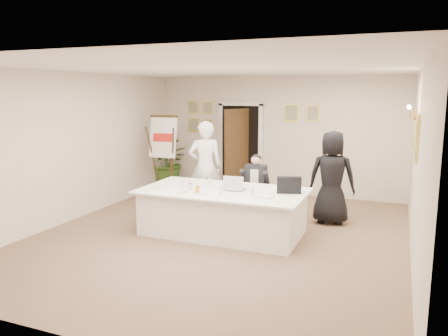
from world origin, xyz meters
TOP-DOWN VIEW (x-y plane):
  - floor at (0.00, 0.00)m, footprint 7.00×7.00m
  - ceiling at (0.00, 0.00)m, footprint 6.00×7.00m
  - wall_back at (0.00, 3.50)m, footprint 6.00×0.10m
  - wall_front at (0.00, -3.50)m, footprint 6.00×0.10m
  - wall_left at (-3.00, 0.00)m, footprint 0.10×7.00m
  - wall_right at (3.00, 0.00)m, footprint 0.10×7.00m
  - doorway at (-0.88, 3.32)m, footprint 1.14×0.86m
  - pictures_back_wall at (-0.80, 3.47)m, footprint 3.40×0.06m
  - pictures_right_wall at (2.97, 1.20)m, footprint 0.06×2.20m
  - wall_sconce at (2.90, 1.20)m, footprint 0.20×0.30m
  - conference_table at (-0.01, 0.11)m, footprint 2.82×1.50m
  - seated_man at (0.20, 1.26)m, footprint 0.62×0.65m
  - flip_chart at (-2.25, 2.09)m, footprint 0.66×0.42m
  - standing_man at (-0.90, 1.34)m, footprint 0.80×0.70m
  - standing_woman at (1.62, 1.45)m, footprint 0.88×0.61m
  - potted_palm at (-2.80, 3.20)m, footprint 1.20×1.05m
  - laptop at (0.19, 0.19)m, footprint 0.38×0.40m
  - laptop_bag at (1.10, 0.28)m, footprint 0.41×0.22m
  - paper_stack at (0.79, -0.15)m, footprint 0.35×0.29m
  - plate_left at (-1.08, -0.23)m, footprint 0.24×0.24m
  - plate_mid at (-0.54, -0.35)m, footprint 0.25×0.25m
  - plate_near at (-0.19, -0.31)m, footprint 0.28×0.28m
  - glass_a at (-0.71, 0.02)m, footprint 0.07×0.07m
  - glass_b at (0.10, -0.25)m, footprint 0.06×0.06m
  - glass_c at (0.61, -0.17)m, footprint 0.08×0.08m
  - glass_d at (-0.32, 0.27)m, footprint 0.06×0.06m
  - oj_glass at (-0.30, -0.29)m, footprint 0.07×0.07m
  - steel_jug at (-0.52, -0.10)m, footprint 0.09×0.09m

SIDE VIEW (x-z plane):
  - floor at x=0.00m, z-range 0.00..0.00m
  - conference_table at x=-0.01m, z-range 0.01..0.78m
  - seated_man at x=0.20m, z-range 0.00..1.26m
  - potted_palm at x=-2.80m, z-range 0.00..1.33m
  - plate_left at x=-1.08m, z-range 0.78..0.79m
  - plate_mid at x=-0.54m, z-range 0.78..0.79m
  - plate_near at x=-0.19m, z-range 0.78..0.79m
  - paper_stack at x=0.79m, z-range 0.78..0.80m
  - steel_jug at x=-0.52m, z-range 0.78..0.89m
  - oj_glass at x=-0.30m, z-range 0.78..0.91m
  - glass_a at x=-0.71m, z-range 0.77..0.92m
  - glass_b at x=0.10m, z-range 0.77..0.92m
  - glass_c at x=0.61m, z-range 0.77..0.92m
  - glass_d at x=-0.32m, z-range 0.77..0.92m
  - flip_chart at x=-2.25m, z-range -0.07..1.80m
  - standing_woman at x=1.62m, z-range 0.00..1.74m
  - laptop_bag at x=1.10m, z-range 0.77..1.05m
  - laptop at x=0.19m, z-range 0.77..1.05m
  - standing_man at x=-0.90m, z-range 0.00..1.86m
  - doorway at x=-0.88m, z-range -0.06..2.14m
  - wall_back at x=0.00m, z-range 0.00..2.80m
  - wall_front at x=0.00m, z-range 0.00..2.80m
  - wall_left at x=-3.00m, z-range 0.00..2.80m
  - wall_right at x=3.00m, z-range 0.00..2.80m
  - pictures_right_wall at x=2.97m, z-range 1.35..2.15m
  - pictures_back_wall at x=-0.80m, z-range 1.45..2.25m
  - wall_sconce at x=2.90m, z-range 1.98..2.22m
  - ceiling at x=0.00m, z-range 2.79..2.81m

